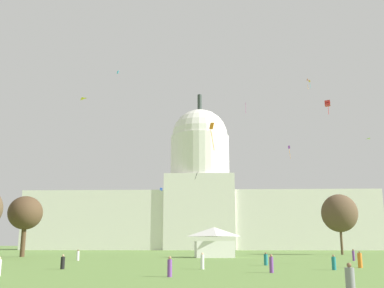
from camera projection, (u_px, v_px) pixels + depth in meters
The scene contains 25 objects.
capitol_building at pixel (200, 204), 180.91m from camera, with size 136.35×25.16×63.91m.
event_tent at pixel (214, 243), 83.34m from camera, with size 7.85×6.58×5.48m.
tree_east_far at pixel (340, 213), 104.41m from camera, with size 9.42×8.25×13.74m.
tree_west_far at pixel (25, 213), 88.38m from camera, with size 7.56×7.84×11.66m.
person_teal_front_left at pixel (266, 260), 53.93m from camera, with size 0.47×0.47×1.52m.
person_grey_near_tree_east at pixel (350, 280), 23.34m from camera, with size 0.59×0.59×1.61m.
person_white_front_right at pixel (78, 256), 68.55m from camera, with size 0.53×0.53×1.64m.
person_teal_front_center at pixel (334, 263), 44.63m from camera, with size 0.56×0.56×1.47m.
person_white_near_tree_west at pixel (202, 262), 45.88m from camera, with size 0.44×0.44×1.65m.
person_purple_aisle_center at pixel (353, 255), 67.75m from camera, with size 0.47×0.47×1.72m.
person_purple_mid_right at pixel (271, 264), 40.43m from camera, with size 0.45×0.45×1.61m.
person_black_back_left at pixel (63, 263), 45.99m from camera, with size 0.60×0.60×1.46m.
person_orange_near_tent at pixel (360, 260), 48.57m from camera, with size 0.57×0.57×1.75m.
person_purple_edge_west at pixel (170, 267), 35.54m from camera, with size 0.49×0.49×1.58m.
kite_gold_high at pixel (310, 82), 144.53m from camera, with size 0.60×0.38×2.81m.
kite_red_mid at pixel (327, 103), 79.39m from camera, with size 1.16×1.14×2.54m.
kite_white_mid at pixel (365, 141), 84.55m from camera, with size 1.19×1.40×0.24m.
kite_orange_low at pixel (212, 130), 53.58m from camera, with size 0.62×0.40×3.44m.
kite_black_low at pixel (196, 176), 90.43m from camera, with size 0.60×1.11×1.43m.
kite_violet_mid at pixel (289, 149), 149.57m from camera, with size 0.74×0.38×4.48m.
kite_magenta_high at pixel (246, 106), 150.33m from camera, with size 0.20×0.60×3.82m.
kite_yellow_mid at pixel (87, 101), 60.64m from camera, with size 1.22×1.35×0.31m.
kite_pink_high at pixel (306, 82), 135.92m from camera, with size 1.32×1.84×2.72m.
kite_cyan_high at pixel (118, 72), 138.27m from camera, with size 0.60×0.79×1.15m.
kite_blue_mid_b at pixel (161, 189), 148.71m from camera, with size 1.00×0.95×1.06m.
Camera 1 is at (0.25, -21.77, 2.61)m, focal length 42.22 mm.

